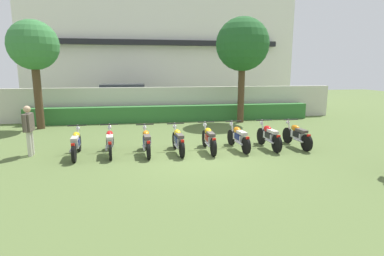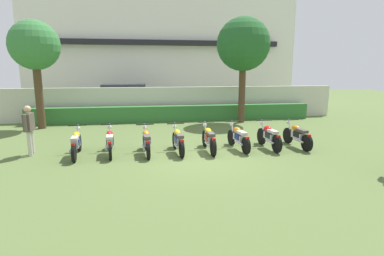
# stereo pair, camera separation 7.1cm
# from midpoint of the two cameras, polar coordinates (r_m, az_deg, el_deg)

# --- Properties ---
(ground) EXTENTS (60.00, 60.00, 0.00)m
(ground) POSITION_cam_midpoint_polar(r_m,az_deg,el_deg) (9.78, 1.22, -5.58)
(ground) COLOR #566B38
(building) EXTENTS (19.99, 6.50, 8.80)m
(building) POSITION_cam_midpoint_polar(r_m,az_deg,el_deg) (25.86, -5.52, 14.44)
(building) COLOR white
(building) RESTS_ON ground
(compound_wall) EXTENTS (18.99, 0.30, 1.82)m
(compound_wall) POSITION_cam_midpoint_polar(r_m,az_deg,el_deg) (17.28, -3.45, 4.67)
(compound_wall) COLOR beige
(compound_wall) RESTS_ON ground
(hedge_row) EXTENTS (15.20, 0.70, 0.85)m
(hedge_row) POSITION_cam_midpoint_polar(r_m,az_deg,el_deg) (16.65, -3.19, 2.76)
(hedge_row) COLOR #337033
(hedge_row) RESTS_ON ground
(parked_car) EXTENTS (4.52, 2.10, 1.89)m
(parked_car) POSITION_cam_midpoint_polar(r_m,az_deg,el_deg) (20.04, -12.01, 5.38)
(parked_car) COLOR #9EA3A8
(parked_car) RESTS_ON ground
(tree_near_inspector) EXTENTS (2.25, 2.25, 5.01)m
(tree_near_inspector) POSITION_cam_midpoint_polar(r_m,az_deg,el_deg) (16.06, -27.32, 13.38)
(tree_near_inspector) COLOR #4C3823
(tree_near_inspector) RESTS_ON ground
(tree_far_side) EXTENTS (2.74, 2.74, 5.43)m
(tree_far_side) POSITION_cam_midpoint_polar(r_m,az_deg,el_deg) (16.38, 9.73, 15.09)
(tree_far_side) COLOR #4C3823
(tree_far_side) RESTS_ON ground
(motorcycle_in_row_0) EXTENTS (0.60, 1.92, 0.95)m
(motorcycle_in_row_0) POSITION_cam_midpoint_polar(r_m,az_deg,el_deg) (10.52, -20.71, -2.64)
(motorcycle_in_row_0) COLOR black
(motorcycle_in_row_0) RESTS_ON ground
(motorcycle_in_row_1) EXTENTS (0.60, 1.91, 0.94)m
(motorcycle_in_row_1) POSITION_cam_midpoint_polar(r_m,az_deg,el_deg) (10.42, -14.94, -2.45)
(motorcycle_in_row_1) COLOR black
(motorcycle_in_row_1) RESTS_ON ground
(motorcycle_in_row_2) EXTENTS (0.60, 1.81, 0.94)m
(motorcycle_in_row_2) POSITION_cam_midpoint_polar(r_m,az_deg,el_deg) (10.20, -8.36, -2.46)
(motorcycle_in_row_2) COLOR black
(motorcycle_in_row_2) RESTS_ON ground
(motorcycle_in_row_3) EXTENTS (0.60, 1.82, 0.95)m
(motorcycle_in_row_3) POSITION_cam_midpoint_polar(r_m,az_deg,el_deg) (10.26, -2.44, -2.27)
(motorcycle_in_row_3) COLOR black
(motorcycle_in_row_3) RESTS_ON ground
(motorcycle_in_row_4) EXTENTS (0.60, 1.90, 0.96)m
(motorcycle_in_row_4) POSITION_cam_midpoint_polar(r_m,az_deg,el_deg) (10.46, 3.37, -1.98)
(motorcycle_in_row_4) COLOR black
(motorcycle_in_row_4) RESTS_ON ground
(motorcycle_in_row_5) EXTENTS (0.60, 1.86, 0.95)m
(motorcycle_in_row_5) POSITION_cam_midpoint_polar(r_m,az_deg,el_deg) (10.82, 8.89, -1.70)
(motorcycle_in_row_5) COLOR black
(motorcycle_in_row_5) RESTS_ON ground
(motorcycle_in_row_6) EXTENTS (0.60, 1.84, 0.97)m
(motorcycle_in_row_6) POSITION_cam_midpoint_polar(r_m,az_deg,el_deg) (11.15, 14.41, -1.47)
(motorcycle_in_row_6) COLOR black
(motorcycle_in_row_6) RESTS_ON ground
(motorcycle_in_row_7) EXTENTS (0.60, 1.84, 0.96)m
(motorcycle_in_row_7) POSITION_cam_midpoint_polar(r_m,az_deg,el_deg) (11.64, 19.29, -1.27)
(motorcycle_in_row_7) COLOR black
(motorcycle_in_row_7) RESTS_ON ground
(inspector_person) EXTENTS (0.22, 0.67, 1.64)m
(inspector_person) POSITION_cam_midpoint_polar(r_m,az_deg,el_deg) (11.16, -28.08, 0.29)
(inspector_person) COLOR beige
(inspector_person) RESTS_ON ground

